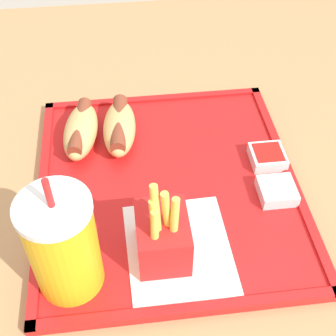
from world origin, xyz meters
TOP-DOWN VIEW (x-y plane):
  - dining_table at (0.00, 0.00)m, footprint 1.04×0.96m
  - food_tray at (-0.03, 0.01)m, footprint 0.38×0.35m
  - paper_napkin at (-0.13, 0.01)m, footprint 0.15×0.13m
  - soda_cup at (-0.16, 0.14)m, footprint 0.08×0.08m
  - hot_dog_far at (0.07, 0.13)m, footprint 0.12×0.06m
  - hot_dog_near at (0.07, 0.07)m, footprint 0.12×0.06m
  - fries_carton at (-0.14, 0.03)m, footprint 0.07×0.06m
  - sauce_cup_mayo at (-0.06, -0.13)m, footprint 0.05×0.05m
  - sauce_cup_ketchup at (0.00, -0.13)m, footprint 0.05×0.05m

SIDE VIEW (x-z plane):
  - dining_table at x=0.00m, z-range 0.00..0.77m
  - food_tray at x=-0.03m, z-range 0.77..0.79m
  - paper_napkin at x=-0.13m, z-range 0.78..0.79m
  - sauce_cup_mayo at x=-0.06m, z-range 0.78..0.80m
  - sauce_cup_ketchup at x=0.00m, z-range 0.78..0.80m
  - hot_dog_far at x=0.07m, z-range 0.78..0.83m
  - hot_dog_near at x=0.07m, z-range 0.78..0.83m
  - fries_carton at x=-0.14m, z-range 0.76..0.88m
  - soda_cup at x=-0.16m, z-range 0.77..0.93m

